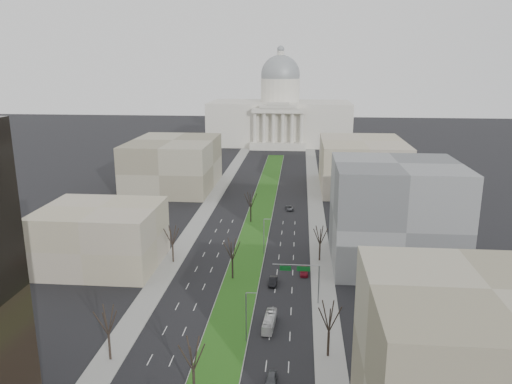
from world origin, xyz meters
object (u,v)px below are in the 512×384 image
Objects in this scene: car_red at (304,272)px; box_van at (269,321)px; car_black at (273,281)px; car_grey_far at (289,208)px; car_grey_near at (271,379)px.

car_red is 24.19m from box_van.
car_grey_far is at bearing 89.71° from car_black.
car_grey_near is 39.76m from car_red.
car_black is 1.00× the size of car_grey_far.
car_black is 55.82m from car_grey_far.
car_red is 0.96× the size of car_grey_far.
car_grey_near is 16.14m from box_van.
car_black reaches higher than car_grey_far.
car_red is 50.17m from car_grey_far.
car_grey_near reaches higher than car_grey_far.
car_red is at bearing -92.94° from car_grey_far.
car_black reaches higher than car_red.
car_grey_far is (0.48, 89.42, -0.03)m from car_grey_near.
box_van is (-1.31, 16.08, 0.40)m from car_grey_near.
car_black is (-1.65, 33.64, 0.09)m from car_grey_near.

